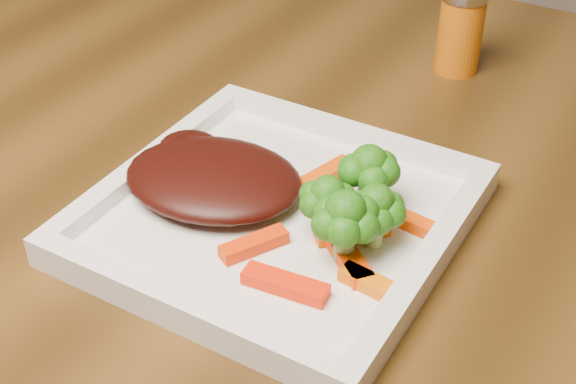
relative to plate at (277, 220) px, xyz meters
The scene contains 14 objects.
plate is the anchor object (origin of this frame).
steak 0.06m from the plate, behind, with size 0.15×0.11×0.03m, color #380B08.
broccoli_0 0.08m from the plate, 35.46° to the left, with size 0.05×0.05×0.07m, color #147817, non-canonical shape.
broccoli_1 0.09m from the plate, ahead, with size 0.05×0.05×0.06m, color #237914, non-canonical shape.
broccoli_2 0.08m from the plate, 17.14° to the right, with size 0.06×0.06×0.06m, color #175F0F, non-canonical shape.
broccoli_3 0.06m from the plate, ahead, with size 0.05×0.05×0.06m, color #2F5F0F, non-canonical shape.
carrot_0 0.09m from the plate, 55.23° to the right, with size 0.06×0.02×0.01m, color #FF2404.
carrot_1 0.11m from the plate, 21.50° to the right, with size 0.05×0.01×0.01m, color orange.
carrot_2 0.05m from the plate, 80.54° to the right, with size 0.05×0.01×0.01m, color #E93003.
carrot_3 0.11m from the plate, 18.60° to the left, with size 0.05×0.01×0.01m, color #F84404.
carrot_4 0.06m from the plate, 79.06° to the left, with size 0.06×0.01×0.01m, color #EA4B03.
carrot_5 0.08m from the plate, 17.18° to the right, with size 0.06×0.02×0.01m, color #FF4204.
carrot_6 0.06m from the plate, ahead, with size 0.06×0.02×0.01m, color #E45A03.
spice_shaker 0.32m from the plate, 85.09° to the left, with size 0.05×0.05×0.09m, color #C6620B.
Camera 1 is at (0.40, -0.35, 1.15)m, focal length 50.00 mm.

